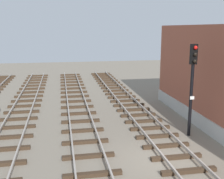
# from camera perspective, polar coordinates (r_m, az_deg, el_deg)

# --- Properties ---
(ground_plane) EXTENTS (80.00, 80.00, 0.00)m
(ground_plane) POSITION_cam_1_polar(r_m,az_deg,el_deg) (13.62, 10.37, -14.12)
(ground_plane) COLOR slate
(track_near_building) EXTENTS (2.50, 51.63, 0.32)m
(track_near_building) POSITION_cam_1_polar(r_m,az_deg,el_deg) (13.81, 13.12, -13.29)
(track_near_building) COLOR #38281C
(track_near_building) RESTS_ON ground
(track_centre) EXTENTS (2.50, 51.63, 0.32)m
(track_centre) POSITION_cam_1_polar(r_m,az_deg,el_deg) (12.84, -4.47, -15.02)
(track_centre) COLOR #38281C
(track_centre) RESTS_ON ground
(signal_mast) EXTENTS (0.36, 0.40, 5.24)m
(signal_mast) POSITION_cam_1_polar(r_m,az_deg,el_deg) (15.91, 16.20, 2.01)
(signal_mast) COLOR black
(signal_mast) RESTS_ON ground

